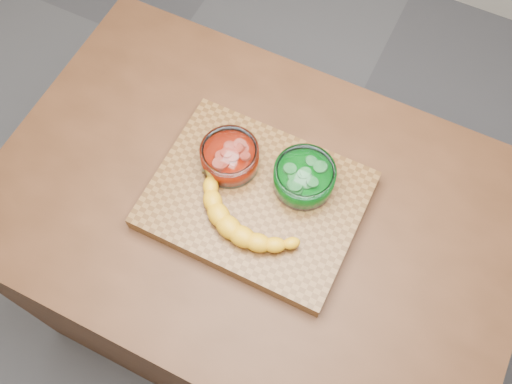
% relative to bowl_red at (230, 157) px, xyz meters
% --- Properties ---
extents(ground, '(3.50, 3.50, 0.00)m').
position_rel_bowl_red_xyz_m(ground, '(0.09, -0.05, -0.97)').
color(ground, '#5B5B60').
rests_on(ground, ground).
extents(counter, '(1.20, 0.80, 0.90)m').
position_rel_bowl_red_xyz_m(counter, '(0.09, -0.05, -0.52)').
color(counter, '#4D2B17').
rests_on(counter, ground).
extents(cutting_board, '(0.45, 0.35, 0.04)m').
position_rel_bowl_red_xyz_m(cutting_board, '(0.09, -0.05, -0.05)').
color(cutting_board, brown).
rests_on(cutting_board, counter).
extents(bowl_red, '(0.13, 0.13, 0.06)m').
position_rel_bowl_red_xyz_m(bowl_red, '(0.00, 0.00, 0.00)').
color(bowl_red, white).
rests_on(bowl_red, cutting_board).
extents(bowl_green, '(0.13, 0.13, 0.06)m').
position_rel_bowl_red_xyz_m(bowl_green, '(0.17, 0.03, 0.00)').
color(bowl_green, white).
rests_on(bowl_green, cutting_board).
extents(banana, '(0.29, 0.17, 0.04)m').
position_rel_bowl_red_xyz_m(banana, '(0.09, -0.10, -0.01)').
color(banana, gold).
rests_on(banana, cutting_board).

